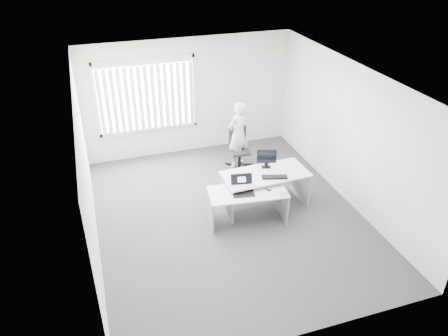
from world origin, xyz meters
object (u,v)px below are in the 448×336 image
object	(u,v)px
person	(238,134)
laptop	(243,186)
desk_far	(265,183)
desk_near	(247,200)
office_chair	(239,155)
monitor	(267,159)

from	to	relation	value
person	laptop	xyz separation A→B (m)	(-0.68, -2.16, 0.02)
person	desk_far	bearing A→B (deg)	66.64
desk_far	person	bearing A→B (deg)	85.44
desk_near	office_chair	distance (m)	2.12
desk_far	person	xyz separation A→B (m)	(0.07, 1.77, 0.24)
office_chair	laptop	world-z (taller)	office_chair
desk_near	laptop	world-z (taller)	laptop
desk_near	desk_far	distance (m)	0.62
laptop	monitor	xyz separation A→B (m)	(0.71, 0.61, 0.14)
person	laptop	distance (m)	2.26
desk_far	office_chair	distance (m)	1.71
desk_near	person	world-z (taller)	person
desk_far	person	size ratio (longest dim) A/B	1.08
person	monitor	distance (m)	1.56
desk_near	person	xyz separation A→B (m)	(0.57, 2.12, 0.32)
desk_far	desk_near	bearing A→B (deg)	-147.49
person	laptop	world-z (taller)	person
desk_near	office_chair	bearing A→B (deg)	81.54
desk_near	laptop	size ratio (longest dim) A/B	3.79
monitor	desk_near	bearing A→B (deg)	-121.11
desk_far	laptop	world-z (taller)	laptop
desk_far	person	distance (m)	1.78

